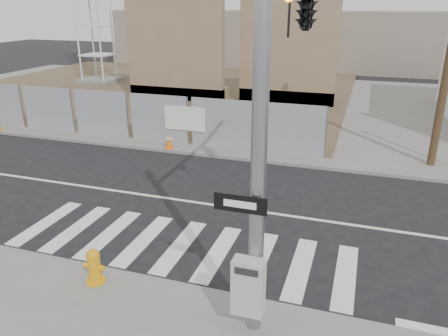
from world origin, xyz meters
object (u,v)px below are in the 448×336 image
(traffic_cone_d, at_px, (169,141))
(signal_pole, at_px, (294,50))
(fire_hydrant, at_px, (94,266))
(traffic_cone_c, at_px, (141,130))

(traffic_cone_d, bearing_deg, signal_pole, -46.69)
(fire_hydrant, bearing_deg, traffic_cone_d, 102.40)
(traffic_cone_c, bearing_deg, traffic_cone_d, -28.59)
(signal_pole, distance_m, traffic_cone_c, 11.38)
(signal_pole, xyz_separation_m, fire_hydrant, (-3.53, -2.50, -4.28))
(traffic_cone_c, bearing_deg, signal_pole, -43.30)
(signal_pole, distance_m, fire_hydrant, 6.08)
(signal_pole, xyz_separation_m, traffic_cone_d, (-5.91, 6.27, -4.35))
(traffic_cone_c, xyz_separation_m, traffic_cone_d, (1.76, -0.96, -0.06))
(fire_hydrant, xyz_separation_m, traffic_cone_c, (-4.14, 9.73, -0.01))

